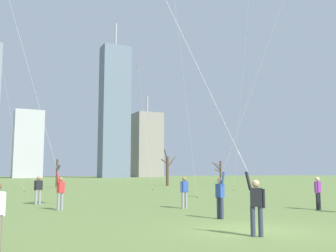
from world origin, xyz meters
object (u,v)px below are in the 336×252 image
at_px(kite_flyer_foreground_left_purple, 185,50).
at_px(bare_tree_leftmost, 220,172).
at_px(bystander_strolling_midfield, 38,189).
at_px(bystander_far_off_by_trees, 318,191).
at_px(kite_flyer_midfield_center_green, 259,83).
at_px(bare_tree_far_right_edge, 57,173).
at_px(bystander_watching_nearby, 184,191).
at_px(bare_tree_right_of_center, 168,169).
at_px(kite_flyer_far_back_yellow, 38,109).
at_px(distant_kite_low_near_trees_pink, 139,72).

relative_size(kite_flyer_foreground_left_purple, bare_tree_leftmost, 5.91).
bearing_deg(bystander_strolling_midfield, bystander_far_off_by_trees, -38.17).
distance_m(kite_flyer_midfield_center_green, kite_flyer_foreground_left_purple, 3.33).
distance_m(bystander_strolling_midfield, bare_tree_far_right_edge, 27.43).
relative_size(bystander_watching_nearby, bystander_far_off_by_trees, 1.00).
xyz_separation_m(kite_flyer_midfield_center_green, bare_tree_right_of_center, (14.85, 38.44, -2.78)).
xyz_separation_m(bystander_watching_nearby, bystander_strolling_midfield, (-6.46, 5.92, 0.00)).
distance_m(bystander_watching_nearby, bystander_far_off_by_trees, 6.66).
bearing_deg(bare_tree_leftmost, bystander_watching_nearby, -126.00).
height_order(bystander_watching_nearby, bystander_far_off_by_trees, same).
bearing_deg(bystander_watching_nearby, bystander_far_off_by_trees, -32.45).
distance_m(bare_tree_right_of_center, bare_tree_far_right_edge, 15.13).
height_order(bystander_strolling_midfield, bare_tree_leftmost, bare_tree_leftmost).
bearing_deg(bare_tree_leftmost, bystander_far_off_by_trees, -116.86).
bearing_deg(bare_tree_far_right_edge, bystander_far_off_by_trees, -80.12).
relative_size(kite_flyer_far_back_yellow, bystander_far_off_by_trees, 9.57).
bearing_deg(bare_tree_far_right_edge, bare_tree_leftmost, 2.25).
bearing_deg(bystander_strolling_midfield, bare_tree_leftmost, 41.92).
height_order(kite_flyer_far_back_yellow, bystander_strolling_midfield, kite_flyer_far_back_yellow).
xyz_separation_m(kite_flyer_far_back_yellow, bystander_strolling_midfield, (0.81, 4.98, -3.87)).
height_order(bare_tree_right_of_center, bare_tree_far_right_edge, bare_tree_right_of_center).
bearing_deg(kite_flyer_foreground_left_purple, bare_tree_far_right_edge, 85.66).
height_order(kite_flyer_foreground_left_purple, bystander_watching_nearby, kite_flyer_foreground_left_purple).
height_order(kite_flyer_far_back_yellow, bare_tree_leftmost, kite_flyer_far_back_yellow).
xyz_separation_m(kite_flyer_far_back_yellow, bystander_watching_nearby, (7.27, -0.94, -3.87)).
relative_size(kite_flyer_foreground_left_purple, bare_tree_far_right_edge, 6.15).
bearing_deg(kite_flyer_midfield_center_green, kite_flyer_far_back_yellow, 131.59).
height_order(distant_kite_low_near_trees_pink, bare_tree_leftmost, distant_kite_low_near_trees_pink).
distance_m(kite_flyer_far_back_yellow, bystander_watching_nearby, 8.29).
distance_m(kite_flyer_midfield_center_green, bystander_watching_nearby, 7.95).
bearing_deg(bystander_far_off_by_trees, bystander_watching_nearby, 147.55).
bearing_deg(kite_flyer_midfield_center_green, kite_flyer_foreground_left_purple, -174.76).
bearing_deg(bare_tree_far_right_edge, bare_tree_right_of_center, -3.84).
height_order(bystander_strolling_midfield, bare_tree_far_right_edge, bare_tree_far_right_edge).
xyz_separation_m(bare_tree_right_of_center, bare_tree_leftmost, (10.12, 2.00, -0.37)).
bearing_deg(kite_flyer_midfield_center_green, bystander_far_off_by_trees, 27.36).
relative_size(kite_flyer_midfield_center_green, bystander_watching_nearby, 13.06).
bearing_deg(bystander_far_off_by_trees, bare_tree_right_of_center, 76.05).
bearing_deg(distant_kite_low_near_trees_pink, kite_flyer_midfield_center_green, -104.28).
distance_m(distant_kite_low_near_trees_pink, bare_tree_right_of_center, 14.43).
relative_size(kite_flyer_foreground_left_purple, bare_tree_right_of_center, 4.28).
relative_size(kite_flyer_far_back_yellow, bare_tree_far_right_edge, 4.40).
height_order(kite_flyer_midfield_center_green, kite_flyer_foreground_left_purple, kite_flyer_foreground_left_purple).
relative_size(bystander_watching_nearby, bare_tree_right_of_center, 0.32).
relative_size(bystander_far_off_by_trees, distant_kite_low_near_trees_pink, 0.10).
bearing_deg(bystander_far_off_by_trees, bystander_strolling_midfield, 141.83).
height_order(kite_flyer_far_back_yellow, bystander_far_off_by_trees, kite_flyer_far_back_yellow).
height_order(kite_flyer_foreground_left_purple, bare_tree_right_of_center, kite_flyer_foreground_left_purple).
distance_m(kite_flyer_far_back_yellow, bare_tree_far_right_edge, 32.60).
bearing_deg(bystander_far_off_by_trees, kite_flyer_foreground_left_purple, -159.72).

